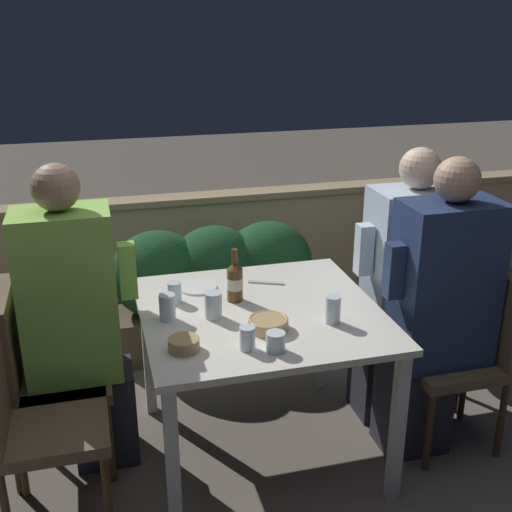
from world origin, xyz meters
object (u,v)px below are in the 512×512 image
(chair_left_near, at_px, (24,409))
(person_green_blouse, at_px, (78,322))
(beer_bottle, at_px, (235,281))
(chair_right_near, at_px, (470,340))
(person_blue_shirt, at_px, (404,286))
(potted_plant, at_px, (427,274))
(chair_right_far, at_px, (436,311))
(chair_left_far, at_px, (36,364))
(person_navy_jumper, at_px, (436,311))

(chair_left_near, height_order, person_green_blouse, person_green_blouse)
(beer_bottle, bearing_deg, chair_right_near, -14.06)
(person_blue_shirt, bearing_deg, beer_bottle, -177.19)
(chair_left_near, height_order, potted_plant, chair_left_near)
(chair_right_near, bearing_deg, potted_plant, 74.56)
(chair_right_near, bearing_deg, chair_right_far, 90.48)
(chair_right_near, distance_m, beer_bottle, 1.11)
(beer_bottle, bearing_deg, chair_right_far, 2.29)
(chair_left_far, distance_m, person_blue_shirt, 1.72)
(chair_left_near, bearing_deg, person_green_blouse, 57.43)
(chair_left_near, distance_m, person_green_blouse, 0.44)
(person_navy_jumper, relative_size, beer_bottle, 5.69)
(potted_plant, bearing_deg, person_blue_shirt, -129.73)
(chair_right_near, relative_size, person_navy_jumper, 0.63)
(person_green_blouse, xyz_separation_m, potted_plant, (1.94, 0.52, -0.19))
(chair_right_far, bearing_deg, chair_right_near, -89.52)
(person_blue_shirt, distance_m, potted_plant, 0.68)
(person_green_blouse, height_order, chair_right_near, person_green_blouse)
(potted_plant, bearing_deg, person_green_blouse, -164.99)
(chair_left_near, bearing_deg, chair_right_near, 1.63)
(chair_left_far, height_order, chair_right_near, same)
(chair_left_far, relative_size, person_green_blouse, 0.63)
(chair_left_near, xyz_separation_m, chair_right_far, (1.93, 0.36, 0.00))
(beer_bottle, bearing_deg, person_navy_jumper, -17.07)
(chair_right_far, relative_size, beer_bottle, 3.57)
(chair_left_far, xyz_separation_m, person_green_blouse, (0.19, -0.00, 0.17))
(chair_left_far, xyz_separation_m, person_blue_shirt, (1.71, 0.02, 0.16))
(chair_left_near, bearing_deg, beer_bottle, 19.46)
(chair_left_near, distance_m, person_blue_shirt, 1.78)
(chair_left_far, distance_m, person_navy_jumper, 1.75)
(chair_left_far, relative_size, chair_right_far, 1.00)
(chair_left_near, bearing_deg, person_navy_jumper, 1.81)
(person_navy_jumper, bearing_deg, chair_left_near, -178.19)
(beer_bottle, bearing_deg, person_blue_shirt, 2.81)
(potted_plant, bearing_deg, chair_left_near, -158.29)
(person_green_blouse, relative_size, chair_right_near, 1.60)
(person_green_blouse, bearing_deg, person_blue_shirt, 0.71)
(person_green_blouse, relative_size, person_navy_jumper, 1.00)
(chair_left_far, bearing_deg, chair_right_far, 0.57)
(chair_left_far, bearing_deg, beer_bottle, -1.49)
(person_green_blouse, bearing_deg, beer_bottle, -1.92)
(person_navy_jumper, xyz_separation_m, potted_plant, (0.41, 0.80, -0.19))
(beer_bottle, distance_m, potted_plant, 1.41)
(chair_left_far, xyz_separation_m, beer_bottle, (0.87, -0.02, 0.30))
(person_green_blouse, relative_size, potted_plant, 1.69)
(chair_right_near, distance_m, person_navy_jumper, 0.26)
(person_blue_shirt, bearing_deg, chair_right_far, 0.00)
(chair_left_near, height_order, chair_left_far, same)
(chair_right_far, distance_m, person_blue_shirt, 0.25)
(person_green_blouse, bearing_deg, potted_plant, 15.01)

